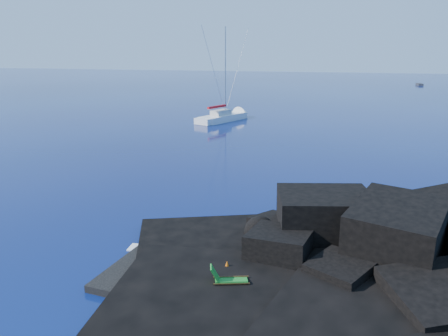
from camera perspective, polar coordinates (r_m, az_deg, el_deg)
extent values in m
plane|color=#030633|center=(22.77, -14.83, -12.90)|extent=(400.00, 400.00, 0.00)
cube|color=black|center=(21.46, -3.33, -14.22)|extent=(9.08, 6.86, 0.70)
cube|color=white|center=(21.41, -8.89, -13.32)|extent=(2.00, 1.28, 0.05)
cone|color=#D55B0B|center=(21.20, 0.40, -12.69)|extent=(0.43, 0.43, 0.53)
cube|color=#2A2B30|center=(147.18, 24.16, 9.83)|extent=(1.68, 4.57, 0.60)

